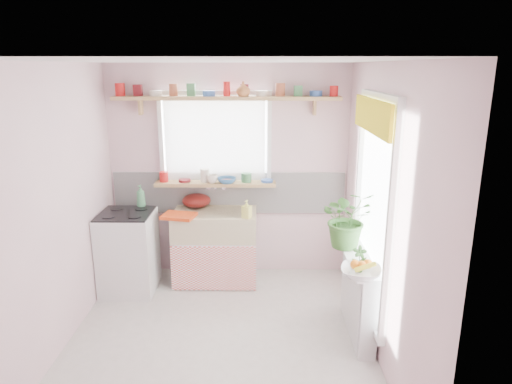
{
  "coord_description": "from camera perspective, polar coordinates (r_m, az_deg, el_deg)",
  "views": [
    {
      "loc": [
        0.38,
        -3.66,
        2.46
      ],
      "look_at": [
        0.33,
        0.55,
        1.3
      ],
      "focal_mm": 32.0,
      "sensor_mm": 36.0,
      "label": 1
    }
  ],
  "objects": [
    {
      "name": "cooker",
      "position": [
        5.33,
        -15.66,
        -7.2
      ],
      "size": [
        0.58,
        0.58,
        0.93
      ],
      "color": "white",
      "rests_on": "ground"
    },
    {
      "name": "fruit_bowl",
      "position": [
        3.92,
        12.99,
        -9.75
      ],
      "size": [
        0.4,
        0.4,
        0.08
      ],
      "primitive_type": "imported",
      "rotation": [
        0.0,
        0.0,
        -0.24
      ],
      "color": "silver",
      "rests_on": "radiator_ledge"
    },
    {
      "name": "radiator_ledge",
      "position": [
        4.48,
        12.71,
        -12.4
      ],
      "size": [
        0.22,
        0.95,
        0.78
      ],
      "color": "white",
      "rests_on": "ground"
    },
    {
      "name": "sill_cup",
      "position": [
        5.27,
        -5.48,
        1.61
      ],
      "size": [
        0.14,
        0.14,
        0.09
      ],
      "primitive_type": "imported",
      "rotation": [
        0.0,
        0.0,
        0.14
      ],
      "color": "white",
      "rests_on": "windowsill"
    },
    {
      "name": "windowsill",
      "position": [
        5.34,
        -5.08,
        1.07
      ],
      "size": [
        1.4,
        0.22,
        0.04
      ],
      "primitive_type": "cube",
      "color": "tan",
      "rests_on": "room"
    },
    {
      "name": "pine_shelf",
      "position": [
        5.16,
        -3.66,
        11.64
      ],
      "size": [
        2.52,
        0.24,
        0.04
      ],
      "primitive_type": "cube",
      "color": "tan",
      "rests_on": "room"
    },
    {
      "name": "room",
      "position": [
        4.66,
        4.08,
        1.89
      ],
      "size": [
        3.2,
        3.2,
        3.2
      ],
      "color": "silver",
      "rests_on": "ground"
    },
    {
      "name": "soap_bottle_sink",
      "position": [
        5.0,
        -1.17,
        -2.14
      ],
      "size": [
        0.12,
        0.12,
        0.2
      ],
      "primitive_type": "imported",
      "rotation": [
        0.0,
        0.0,
        -0.43
      ],
      "color": "#E9E967",
      "rests_on": "sink_unit"
    },
    {
      "name": "colander",
      "position": [
        5.44,
        -7.46,
        -1.06
      ],
      "size": [
        0.43,
        0.43,
        0.15
      ],
      "primitive_type": "ellipsoid",
      "rotation": [
        0.0,
        0.0,
        -0.34
      ],
      "color": "#5F1410",
      "rests_on": "sink_unit"
    },
    {
      "name": "shelf_crockery",
      "position": [
        5.16,
        -3.88,
        12.46
      ],
      "size": [
        2.47,
        0.11,
        0.12
      ],
      "color": "red",
      "rests_on": "pine_shelf"
    },
    {
      "name": "herb_pot",
      "position": [
        3.96,
        12.82,
        -8.24
      ],
      "size": [
        0.13,
        0.09,
        0.24
      ],
      "primitive_type": "imported",
      "rotation": [
        0.0,
        0.0,
        -0.06
      ],
      "color": "#306026",
      "rests_on": "radiator_ledge"
    },
    {
      "name": "cooker_bottle",
      "position": [
        5.31,
        -14.22,
        -0.5
      ],
      "size": [
        0.12,
        0.12,
        0.26
      ],
      "primitive_type": "imported",
      "rotation": [
        0.0,
        0.0,
        -0.27
      ],
      "color": "#468C5D",
      "rests_on": "cooker"
    },
    {
      "name": "dish_tray",
      "position": [
        5.1,
        -9.62,
        -2.96
      ],
      "size": [
        0.4,
        0.33,
        0.04
      ],
      "primitive_type": "cube",
      "rotation": [
        0.0,
        0.0,
        -0.22
      ],
      "color": "red",
      "rests_on": "sink_unit"
    },
    {
      "name": "sink_unit",
      "position": [
        5.38,
        -5.1,
        -6.75
      ],
      "size": [
        0.95,
        0.65,
        1.11
      ],
      "color": "white",
      "rests_on": "ground"
    },
    {
      "name": "fruit",
      "position": [
        3.9,
        13.12,
        -8.88
      ],
      "size": [
        0.2,
        0.14,
        0.1
      ],
      "color": "orange",
      "rests_on": "fruit_bowl"
    },
    {
      "name": "sill_crockery",
      "position": [
        5.32,
        -5.63,
        1.84
      ],
      "size": [
        1.35,
        0.11,
        0.12
      ],
      "color": "red",
      "rests_on": "windowsill"
    },
    {
      "name": "shelf_vase",
      "position": [
        5.08,
        -1.61,
        12.75
      ],
      "size": [
        0.19,
        0.19,
        0.16
      ],
      "primitive_type": "imported",
      "rotation": [
        0.0,
        0.0,
        -0.25
      ],
      "color": "#A86533",
      "rests_on": "pine_shelf"
    },
    {
      "name": "sill_bowl",
      "position": [
        5.25,
        -3.66,
        1.46
      ],
      "size": [
        0.27,
        0.27,
        0.07
      ],
      "primitive_type": "imported",
      "rotation": [
        0.0,
        0.0,
        -0.32
      ],
      "color": "#30669E",
      "rests_on": "windowsill"
    },
    {
      "name": "jade_plant",
      "position": [
        4.43,
        11.43,
        -3.21
      ],
      "size": [
        0.56,
        0.5,
        0.58
      ],
      "primitive_type": "imported",
      "rotation": [
        0.0,
        0.0,
        0.09
      ],
      "color": "#38692A",
      "rests_on": "radiator_ledge"
    }
  ]
}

